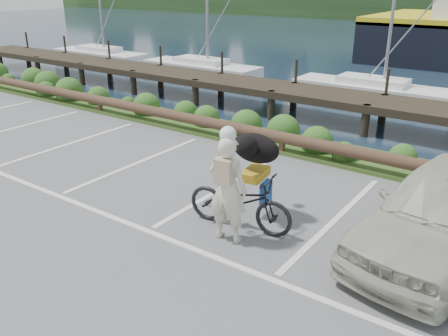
# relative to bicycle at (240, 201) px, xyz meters

# --- Properties ---
(ground) EXTENTS (72.00, 72.00, 0.00)m
(ground) POSITION_rel_bicycle_xyz_m (-1.27, -0.69, -0.53)
(ground) COLOR #575759
(vegetation_strip) EXTENTS (34.00, 1.60, 0.10)m
(vegetation_strip) POSITION_rel_bicycle_xyz_m (-1.27, 4.61, -0.48)
(vegetation_strip) COLOR #3D5B21
(vegetation_strip) RESTS_ON ground
(log_rail) EXTENTS (32.00, 0.30, 0.60)m
(log_rail) POSITION_rel_bicycle_xyz_m (-1.27, 3.91, -0.53)
(log_rail) COLOR #443021
(log_rail) RESTS_ON ground
(bicycle) EXTENTS (2.09, 0.96, 1.06)m
(bicycle) POSITION_rel_bicycle_xyz_m (0.00, 0.00, 0.00)
(bicycle) COLOR black
(bicycle) RESTS_ON ground
(cyclist) EXTENTS (0.75, 0.54, 1.90)m
(cyclist) POSITION_rel_bicycle_xyz_m (0.06, -0.47, 0.42)
(cyclist) COLOR beige
(cyclist) RESTS_ON ground
(dog) EXTENTS (0.59, 1.02, 0.56)m
(dog) POSITION_rel_bicycle_xyz_m (-0.09, 0.64, 0.81)
(dog) COLOR black
(dog) RESTS_ON bicycle
(parked_car) EXTENTS (2.53, 4.75, 1.54)m
(parked_car) POSITION_rel_bicycle_xyz_m (3.19, 1.21, 0.24)
(parked_car) COLOR #B3B39D
(parked_car) RESTS_ON ground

